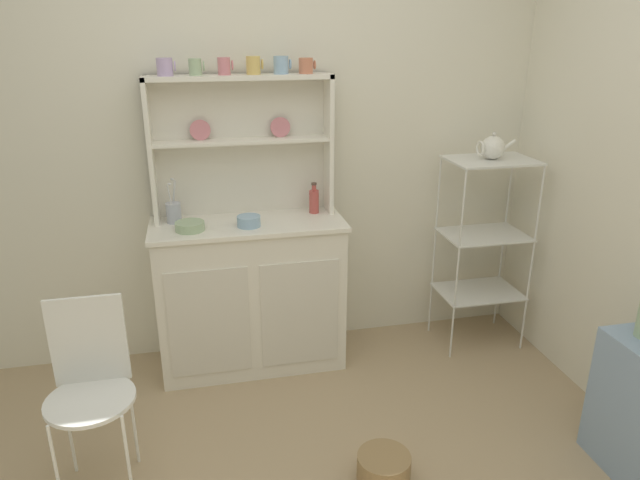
{
  "coord_description": "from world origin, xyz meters",
  "views": [
    {
      "loc": [
        -0.4,
        -1.63,
        1.87
      ],
      "look_at": [
        0.22,
        1.12,
        0.83
      ],
      "focal_mm": 32.38,
      "sensor_mm": 36.0,
      "label": 1
    }
  ],
  "objects_px": {
    "hutch_shelf_unit": "(241,136)",
    "wire_chair": "(90,378)",
    "porcelain_teapot": "(493,148)",
    "bakers_rack": "(484,229)",
    "floor_basket": "(384,469)",
    "hutch_cabinet": "(251,293)",
    "bowl_mixing_large": "(190,226)",
    "jam_bottle": "(314,201)",
    "cup_lilac_0": "(165,67)",
    "utensil_jar": "(174,212)"
  },
  "relations": [
    {
      "from": "hutch_shelf_unit",
      "to": "wire_chair",
      "type": "bearing_deg",
      "value": -127.3
    },
    {
      "from": "hutch_shelf_unit",
      "to": "jam_bottle",
      "type": "height_order",
      "value": "hutch_shelf_unit"
    },
    {
      "from": "hutch_cabinet",
      "to": "floor_basket",
      "type": "xyz_separation_m",
      "value": [
        0.44,
        -1.1,
        -0.38
      ]
    },
    {
      "from": "utensil_jar",
      "to": "cup_lilac_0",
      "type": "bearing_deg",
      "value": 64.03
    },
    {
      "from": "wire_chair",
      "to": "floor_basket",
      "type": "height_order",
      "value": "wire_chair"
    },
    {
      "from": "bowl_mixing_large",
      "to": "porcelain_teapot",
      "type": "bearing_deg",
      "value": 0.85
    },
    {
      "from": "floor_basket",
      "to": "jam_bottle",
      "type": "height_order",
      "value": "jam_bottle"
    },
    {
      "from": "wire_chair",
      "to": "utensil_jar",
      "type": "bearing_deg",
      "value": 66.9
    },
    {
      "from": "floor_basket",
      "to": "cup_lilac_0",
      "type": "xyz_separation_m",
      "value": [
        -0.81,
        1.23,
        1.62
      ]
    },
    {
      "from": "bakers_rack",
      "to": "wire_chair",
      "type": "bearing_deg",
      "value": -160.32
    },
    {
      "from": "cup_lilac_0",
      "to": "jam_bottle",
      "type": "height_order",
      "value": "cup_lilac_0"
    },
    {
      "from": "hutch_cabinet",
      "to": "bowl_mixing_large",
      "type": "distance_m",
      "value": 0.55
    },
    {
      "from": "hutch_shelf_unit",
      "to": "porcelain_teapot",
      "type": "relative_size",
      "value": 4.4
    },
    {
      "from": "bowl_mixing_large",
      "to": "jam_bottle",
      "type": "height_order",
      "value": "jam_bottle"
    },
    {
      "from": "cup_lilac_0",
      "to": "jam_bottle",
      "type": "bearing_deg",
      "value": -2.72
    },
    {
      "from": "utensil_jar",
      "to": "porcelain_teapot",
      "type": "distance_m",
      "value": 1.82
    },
    {
      "from": "bowl_mixing_large",
      "to": "porcelain_teapot",
      "type": "relative_size",
      "value": 0.68
    },
    {
      "from": "hutch_shelf_unit",
      "to": "porcelain_teapot",
      "type": "distance_m",
      "value": 1.42
    },
    {
      "from": "bowl_mixing_large",
      "to": "utensil_jar",
      "type": "xyz_separation_m",
      "value": [
        -0.08,
        0.15,
        0.04
      ]
    },
    {
      "from": "porcelain_teapot",
      "to": "hutch_shelf_unit",
      "type": "bearing_deg",
      "value": 171.34
    },
    {
      "from": "hutch_cabinet",
      "to": "wire_chair",
      "type": "height_order",
      "value": "hutch_cabinet"
    },
    {
      "from": "hutch_shelf_unit",
      "to": "utensil_jar",
      "type": "distance_m",
      "value": 0.55
    },
    {
      "from": "hutch_shelf_unit",
      "to": "bakers_rack",
      "type": "bearing_deg",
      "value": -8.66
    },
    {
      "from": "floor_basket",
      "to": "utensil_jar",
      "type": "xyz_separation_m",
      "value": [
        -0.83,
        1.18,
        0.87
      ]
    },
    {
      "from": "wire_chair",
      "to": "floor_basket",
      "type": "xyz_separation_m",
      "value": [
        1.19,
        -0.29,
        -0.45
      ]
    },
    {
      "from": "hutch_shelf_unit",
      "to": "jam_bottle",
      "type": "xyz_separation_m",
      "value": [
        0.39,
        -0.08,
        -0.37
      ]
    },
    {
      "from": "hutch_cabinet",
      "to": "bowl_mixing_large",
      "type": "height_order",
      "value": "bowl_mixing_large"
    },
    {
      "from": "hutch_cabinet",
      "to": "bakers_rack",
      "type": "bearing_deg",
      "value": -1.97
    },
    {
      "from": "hutch_shelf_unit",
      "to": "cup_lilac_0",
      "type": "height_order",
      "value": "cup_lilac_0"
    },
    {
      "from": "cup_lilac_0",
      "to": "bakers_rack",
      "type": "bearing_deg",
      "value": -5.51
    },
    {
      "from": "hutch_shelf_unit",
      "to": "utensil_jar",
      "type": "relative_size",
      "value": 4.05
    },
    {
      "from": "wire_chair",
      "to": "cup_lilac_0",
      "type": "height_order",
      "value": "cup_lilac_0"
    },
    {
      "from": "porcelain_teapot",
      "to": "jam_bottle",
      "type": "bearing_deg",
      "value": 172.4
    },
    {
      "from": "hutch_cabinet",
      "to": "floor_basket",
      "type": "relative_size",
      "value": 4.5
    },
    {
      "from": "bakers_rack",
      "to": "wire_chair",
      "type": "relative_size",
      "value": 1.37
    },
    {
      "from": "hutch_shelf_unit",
      "to": "wire_chair",
      "type": "xyz_separation_m",
      "value": [
        -0.75,
        -0.98,
        -0.8
      ]
    },
    {
      "from": "wire_chair",
      "to": "bowl_mixing_large",
      "type": "relative_size",
      "value": 5.58
    },
    {
      "from": "wire_chair",
      "to": "hutch_cabinet",
      "type": "bearing_deg",
      "value": 46.21
    },
    {
      "from": "floor_basket",
      "to": "jam_bottle",
      "type": "xyz_separation_m",
      "value": [
        -0.05,
        1.19,
        0.88
      ]
    },
    {
      "from": "hutch_cabinet",
      "to": "hutch_shelf_unit",
      "type": "distance_m",
      "value": 0.88
    },
    {
      "from": "jam_bottle",
      "to": "porcelain_teapot",
      "type": "height_order",
      "value": "porcelain_teapot"
    },
    {
      "from": "floor_basket",
      "to": "cup_lilac_0",
      "type": "bearing_deg",
      "value": 123.5
    },
    {
      "from": "jam_bottle",
      "to": "utensil_jar",
      "type": "xyz_separation_m",
      "value": [
        -0.78,
        -0.01,
        -0.01
      ]
    },
    {
      "from": "wire_chair",
      "to": "bowl_mixing_large",
      "type": "distance_m",
      "value": 0.94
    },
    {
      "from": "hutch_shelf_unit",
      "to": "wire_chair",
      "type": "height_order",
      "value": "hutch_shelf_unit"
    },
    {
      "from": "hutch_cabinet",
      "to": "jam_bottle",
      "type": "xyz_separation_m",
      "value": [
        0.39,
        0.09,
        0.5
      ]
    },
    {
      "from": "porcelain_teapot",
      "to": "cup_lilac_0",
      "type": "bearing_deg",
      "value": 174.49
    },
    {
      "from": "utensil_jar",
      "to": "wire_chair",
      "type": "bearing_deg",
      "value": -111.79
    },
    {
      "from": "cup_lilac_0",
      "to": "bowl_mixing_large",
      "type": "height_order",
      "value": "cup_lilac_0"
    },
    {
      "from": "cup_lilac_0",
      "to": "bowl_mixing_large",
      "type": "relative_size",
      "value": 0.62
    }
  ]
}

